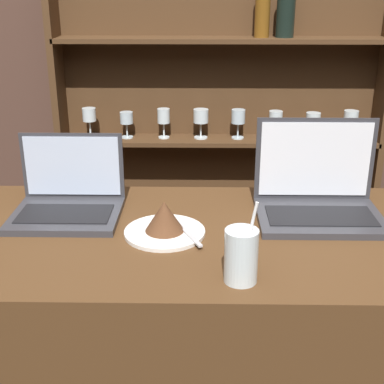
% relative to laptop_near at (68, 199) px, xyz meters
% --- Properties ---
extents(back_wall, '(7.00, 0.06, 2.70)m').
position_rel_laptop_near_xyz_m(back_wall, '(0.36, 1.16, 0.23)').
color(back_wall, '#4C3328').
rests_on(back_wall, ground_plane).
extents(back_shelf, '(1.49, 0.18, 1.81)m').
position_rel_laptop_near_xyz_m(back_shelf, '(0.46, 1.08, -0.18)').
color(back_shelf, '#472D19').
rests_on(back_shelf, ground_plane).
extents(laptop_near, '(0.29, 0.23, 0.21)m').
position_rel_laptop_near_xyz_m(laptop_near, '(0.00, 0.00, 0.00)').
color(laptop_near, '#333338').
rests_on(laptop_near, bar_counter).
extents(laptop_far, '(0.34, 0.24, 0.26)m').
position_rel_laptop_near_xyz_m(laptop_far, '(0.69, 0.00, 0.01)').
color(laptop_far, '#333338').
rests_on(laptop_far, bar_counter).
extents(cake_plate, '(0.21, 0.21, 0.09)m').
position_rel_laptop_near_xyz_m(cake_plate, '(0.28, -0.13, -0.01)').
color(cake_plate, silver).
rests_on(cake_plate, bar_counter).
extents(water_glass, '(0.07, 0.07, 0.19)m').
position_rel_laptop_near_xyz_m(water_glass, '(0.46, -0.36, 0.02)').
color(water_glass, silver).
rests_on(water_glass, bar_counter).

